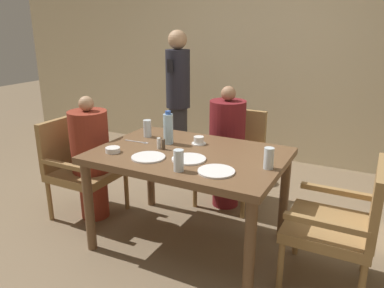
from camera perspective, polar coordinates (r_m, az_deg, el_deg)
name	(u,v)px	position (r m, az deg, el deg)	size (l,w,h in m)	color
ground_plane	(189,242)	(3.02, -0.42, -14.73)	(16.00, 16.00, 0.00)	#7A664C
wall_back	(277,44)	(4.63, 12.81, 14.67)	(8.00, 0.06, 2.80)	beige
dining_table	(189,164)	(2.72, -0.45, -3.09)	(1.35, 0.94, 0.74)	brown
chair_left_side	(79,164)	(3.40, -16.79, -2.87)	(0.53, 0.53, 0.86)	olive
diner_in_left_chair	(91,157)	(3.28, -15.15, -1.96)	(0.32, 0.32, 1.07)	maroon
chair_far_side	(232,153)	(3.53, 6.12, -1.36)	(0.53, 0.53, 0.86)	olive
diner_in_far_chair	(227,146)	(3.38, 5.32, -0.38)	(0.32, 0.32, 1.12)	maroon
chair_right_side	(343,221)	(2.54, 22.08, -10.79)	(0.53, 0.53, 0.86)	olive
standing_host	(178,98)	(4.18, -2.13, 7.08)	(0.27, 0.30, 1.57)	#2D2D33
plate_main_left	(189,159)	(2.55, -0.48, -2.30)	(0.23, 0.23, 0.01)	white
plate_main_right	(148,157)	(2.60, -6.67, -2.01)	(0.23, 0.23, 0.01)	white
plate_dessert_center	(216,171)	(2.35, 3.72, -4.17)	(0.23, 0.23, 0.01)	white
teacup_with_saucer	(199,141)	(2.87, 1.04, 0.51)	(0.11, 0.11, 0.06)	white
bowl_small	(113,150)	(2.75, -11.98, -0.88)	(0.11, 0.11, 0.04)	white
water_bottle	(168,128)	(2.86, -3.64, 2.38)	(0.08, 0.08, 0.26)	#A3C6DB
glass_tall_near	(147,128)	(3.07, -6.81, 2.37)	(0.06, 0.06, 0.14)	silver
glass_tall_mid	(269,158)	(2.43, 11.62, -2.14)	(0.06, 0.06, 0.14)	silver
glass_tall_far	(179,160)	(2.34, -2.05, -2.52)	(0.06, 0.06, 0.14)	silver
salt_shaker	(159,143)	(2.77, -5.08, 0.11)	(0.03, 0.03, 0.08)	white
pepper_shaker	(163,144)	(2.75, -4.39, -0.05)	(0.03, 0.03, 0.08)	#4C3D2D
fork_beside_plate	(139,142)	(2.95, -8.10, 0.31)	(0.20, 0.03, 0.00)	silver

